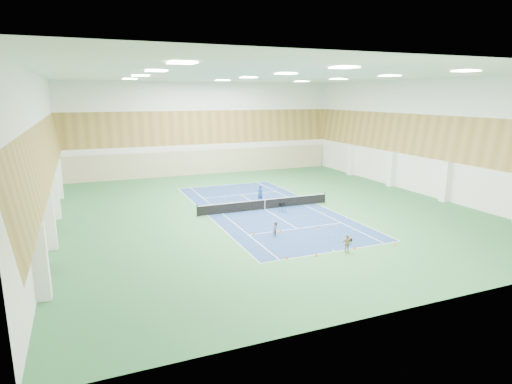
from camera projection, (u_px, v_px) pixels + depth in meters
ground at (265, 209)px, 39.49m from camera, size 40.00×40.00×0.00m
room_shell at (265, 144)px, 38.17m from camera, size 36.00×40.00×12.00m
wood_cladding at (265, 122)px, 37.73m from camera, size 36.00×40.00×8.00m
ceiling_light_grid at (265, 76)px, 36.86m from camera, size 21.40×25.40×0.06m
court_surface at (265, 209)px, 39.49m from camera, size 10.97×23.77×0.01m
tennis_balls_scatter at (265, 209)px, 39.48m from camera, size 10.57×22.77×0.07m
tennis_net at (265, 203)px, 39.37m from camera, size 12.80×0.10×1.10m
back_curtain at (206, 162)px, 56.95m from camera, size 35.40×0.16×3.20m
door_left_a at (42, 253)px, 25.38m from camera, size 0.08×1.80×2.20m
door_left_b at (50, 219)px, 32.60m from camera, size 0.08×1.80×2.20m
coach at (260, 194)px, 41.92m from camera, size 0.69×0.52×1.72m
child_court at (276, 229)px, 31.79m from camera, size 0.69×0.64×1.15m
child_apron at (347, 244)px, 28.42m from camera, size 0.78×0.40×1.28m
ball_cart at (282, 208)px, 38.45m from camera, size 0.55×0.55×0.81m
cone_svc_a at (254, 233)px, 32.29m from camera, size 0.22×0.22×0.24m
cone_svc_b at (281, 231)px, 32.74m from camera, size 0.23×0.23×0.25m
cone_svc_c at (318, 227)px, 33.90m from camera, size 0.19×0.19×0.21m
cone_svc_d at (336, 224)px, 34.43m from camera, size 0.21×0.21×0.23m
cone_base_a at (287, 257)px, 27.45m from camera, size 0.20×0.20×0.22m
cone_base_b at (317, 255)px, 27.90m from camera, size 0.18×0.18×0.20m
cone_base_c at (354, 247)px, 29.28m from camera, size 0.19×0.19×0.21m
cone_base_d at (396, 244)px, 29.91m from camera, size 0.20×0.20×0.22m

